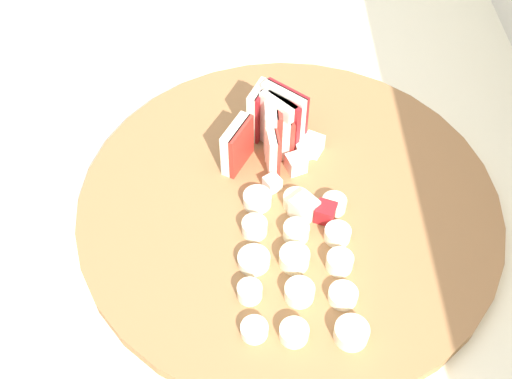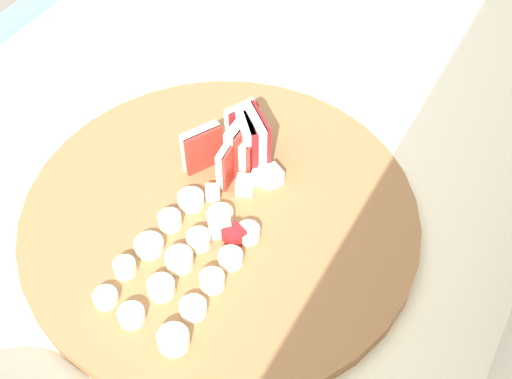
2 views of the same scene
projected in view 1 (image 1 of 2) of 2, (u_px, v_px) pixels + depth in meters
tiled_countertop at (227, 342)px, 1.01m from camera, size 1.32×0.75×0.93m
tile_backsplash at (505, 272)px, 0.85m from camera, size 2.40×0.04×1.35m
cutting_board at (289, 202)px, 0.60m from camera, size 0.42×0.42×0.01m
apple_wedge_fan at (271, 126)px, 0.62m from camera, size 0.09×0.09×0.07m
apple_dice_pile at (305, 176)px, 0.60m from camera, size 0.11×0.07×0.02m
banana_slice_rows at (298, 260)px, 0.54m from camera, size 0.17×0.11×0.01m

